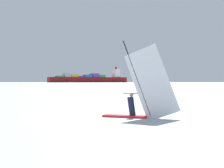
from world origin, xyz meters
TOP-DOWN VIEW (x-y plane):
  - ground_plane at (0.00, 0.00)m, footprint 4000.00×4000.00m
  - windsurfer at (2.40, -1.79)m, footprint 3.64×2.35m
  - cargo_ship at (81.14, 689.11)m, footprint 168.89×61.19m
  - distant_headland at (80.78, 1519.70)m, footprint 711.86×400.27m

SIDE VIEW (x-z plane):
  - ground_plane at x=0.00m, z-range 0.00..0.00m
  - windsurfer at x=2.40m, z-range -0.98..3.21m
  - cargo_ship at x=81.14m, z-range -9.17..24.83m
  - distant_headland at x=80.78m, z-range 0.00..21.01m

